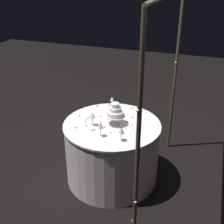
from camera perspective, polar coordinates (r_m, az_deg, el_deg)
ground_plane at (r=3.75m, az=0.00°, el=-12.43°), size 12.00×12.00×0.00m
decorative_arch at (r=2.94m, az=10.01°, el=7.01°), size 1.91×0.06×2.16m
main_table at (r=3.53m, az=0.00°, el=-7.68°), size 1.12×1.12×0.75m
tiered_cake at (r=3.26m, az=0.61°, el=-0.05°), size 0.22×0.22×0.26m
wine_glass_0 at (r=3.67m, az=0.02°, el=2.41°), size 0.06×0.06×0.15m
wine_glass_1 at (r=2.97m, az=1.82°, el=-3.64°), size 0.06×0.06×0.16m
wine_glass_2 at (r=3.26m, az=-3.88°, el=-0.66°), size 0.07×0.07×0.17m
wine_glass_3 at (r=3.51m, az=-0.55°, el=1.22°), size 0.07×0.07×0.14m
wine_glass_4 at (r=3.04m, az=-2.26°, el=-2.67°), size 0.06×0.06×0.17m
cake_knife at (r=3.26m, az=4.05°, el=-2.99°), size 0.27×0.17×0.01m
rose_petal_0 at (r=3.38m, az=2.91°, el=-1.85°), size 0.04×0.05×0.00m
rose_petal_1 at (r=3.49m, az=-2.21°, el=-0.89°), size 0.04×0.04×0.00m
rose_petal_2 at (r=3.20m, az=-3.91°, el=-3.61°), size 0.04×0.04×0.00m
rose_petal_3 at (r=3.37m, az=-2.19°, el=-1.97°), size 0.03×0.03×0.00m
rose_petal_4 at (r=3.52m, az=0.33°, el=-0.60°), size 0.03×0.03×0.00m
rose_petal_5 at (r=3.48m, az=4.00°, el=-1.05°), size 0.04×0.04×0.00m
rose_petal_6 at (r=3.16m, az=-0.25°, el=-3.98°), size 0.03×0.03×0.00m
rose_petal_7 at (r=3.28m, az=-7.00°, el=-3.05°), size 0.05×0.04×0.00m
rose_petal_8 at (r=3.30m, az=-5.01°, el=-2.67°), size 0.03×0.03×0.00m
rose_petal_9 at (r=3.52m, az=-6.34°, el=-0.76°), size 0.03×0.02×0.00m
rose_petal_10 at (r=3.69m, az=3.80°, el=0.64°), size 0.03×0.03×0.00m
rose_petal_11 at (r=3.49m, az=0.35°, el=-0.89°), size 0.03×0.02×0.00m
rose_petal_12 at (r=3.39m, az=-5.13°, el=-1.90°), size 0.04×0.04×0.00m
rose_petal_13 at (r=3.71m, az=4.07°, el=0.81°), size 0.03×0.03×0.00m
rose_petal_14 at (r=3.75m, az=-2.88°, el=1.15°), size 0.05×0.05×0.00m
rose_petal_15 at (r=3.43m, az=-4.89°, el=-1.46°), size 0.04×0.03×0.00m
rose_petal_16 at (r=3.48m, az=-4.51°, el=-1.04°), size 0.04×0.04×0.00m
rose_petal_17 at (r=3.26m, az=-1.43°, el=-2.97°), size 0.04×0.04×0.00m
rose_petal_18 at (r=3.16m, az=1.88°, el=-3.98°), size 0.04×0.05×0.00m
rose_petal_19 at (r=3.48m, az=2.06°, el=-0.96°), size 0.02×0.03×0.00m
rose_petal_20 at (r=3.22m, az=-3.57°, el=-3.46°), size 0.04×0.04×0.00m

